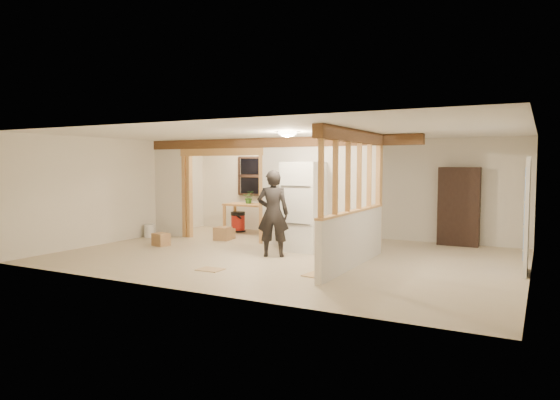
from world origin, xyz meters
The scene contains 30 objects.
floor centered at (0.00, 0.00, -0.01)m, with size 9.00×6.50×0.01m, color #BDAC8D.
ceiling centered at (0.00, 0.00, 2.50)m, with size 9.00×6.50×0.01m, color white.
wall_back centered at (0.00, 3.25, 1.25)m, with size 9.00×0.01×2.50m, color silver.
wall_front centered at (0.00, -3.25, 1.25)m, with size 9.00×0.01×2.50m, color silver.
wall_left centered at (-4.50, 0.00, 1.25)m, with size 0.01×6.50×2.50m, color silver.
wall_right centered at (4.50, 0.00, 1.25)m, with size 0.01×6.50×2.50m, color silver.
partition_left_stub centered at (-4.05, 1.20, 1.25)m, with size 0.90×0.12×2.50m, color silver.
partition_center centered at (0.20, 1.20, 1.25)m, with size 2.80×0.12×2.50m, color silver.
doorway_frame centered at (-2.40, 1.20, 1.10)m, with size 2.46×0.14×2.20m, color tan.
header_beam_back centered at (-1.00, 1.20, 2.38)m, with size 7.00×0.18×0.22m, color brown.
header_beam_right centered at (1.60, -0.40, 2.38)m, with size 0.18×3.30×0.22m, color brown.
pony_wall centered at (1.60, -0.40, 0.50)m, with size 0.12×3.20×1.00m, color silver.
stud_partition centered at (1.60, -0.40, 1.66)m, with size 0.14×3.20×1.32m, color tan.
window_back centered at (-2.60, 3.17, 1.55)m, with size 1.12×0.10×1.10m, color black.
french_door centered at (4.42, 0.40, 1.00)m, with size 0.12×0.86×2.00m, color white.
ceiling_dome_main centered at (0.30, -0.50, 2.48)m, with size 0.36×0.36×0.16m, color #FFEABF.
ceiling_dome_util centered at (-2.50, 2.30, 2.48)m, with size 0.32×0.32×0.14m, color #FFEABF.
hanging_bulb centered at (-2.00, 1.60, 2.18)m, with size 0.07×0.07×0.07m, color #FFD88C.
refrigerator centered at (0.05, 0.75, 0.96)m, with size 0.79×0.77×1.93m, color silver.
woman centered at (-0.18, -0.20, 0.88)m, with size 0.64×0.42×1.77m, color black.
work_table centered at (-2.50, 2.58, 0.40)m, with size 1.28×0.64×0.81m, color tan.
potted_plant centered at (-2.50, 2.65, 0.98)m, with size 0.31×0.27×0.35m, color #2F742D.
shop_vac centered at (-2.85, 2.64, 0.29)m, with size 0.44×0.44×0.57m, color #A81D14.
bookshelf centered at (2.93, 3.03, 0.91)m, with size 0.91×0.30×1.81m, color black.
bucket centered at (-4.28, 0.66, 0.17)m, with size 0.27×0.27×0.35m, color white.
box_util_a centered at (-2.36, 1.17, 0.16)m, with size 0.38×0.32×0.32m, color #AA7F52.
box_util_b centered at (-2.39, 1.45, 0.13)m, with size 0.27×0.27×0.26m, color #AA7F52.
box_front centered at (-3.13, -0.21, 0.14)m, with size 0.36×0.29×0.29m, color #AA7F52.
floor_panel_near centered at (1.37, -1.36, 0.01)m, with size 0.49×0.49×0.02m, color tan.
floor_panel_far centered at (-0.54, -1.86, 0.01)m, with size 0.44×0.35×0.01m, color tan.
Camera 1 is at (4.66, -9.01, 1.86)m, focal length 32.00 mm.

